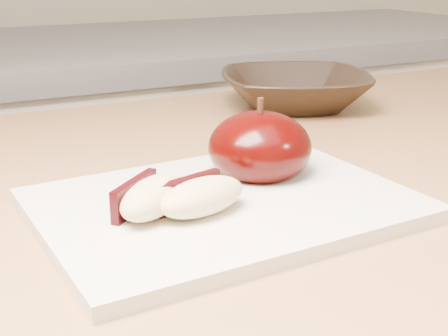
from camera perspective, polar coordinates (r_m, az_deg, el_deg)
name	(u,v)px	position (r m, az deg, el deg)	size (l,w,h in m)	color
back_cabinet	(14,278)	(1.36, -18.69, -9.49)	(2.40, 0.62, 0.94)	silver
cutting_board	(224,205)	(0.50, 0.00, -3.36)	(0.29, 0.21, 0.01)	silver
apple_half	(260,148)	(0.55, 3.28, 1.88)	(0.09, 0.09, 0.08)	black
apple_wedge_a	(151,197)	(0.46, -6.69, -2.63)	(0.08, 0.08, 0.03)	beige
apple_wedge_b	(200,196)	(0.46, -2.16, -2.59)	(0.08, 0.05, 0.03)	beige
bowl	(295,90)	(0.84, 6.49, 7.11)	(0.20, 0.20, 0.05)	black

